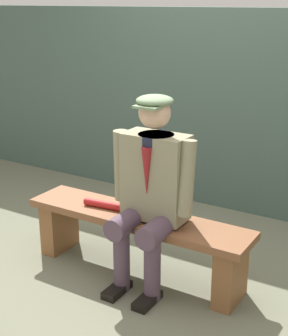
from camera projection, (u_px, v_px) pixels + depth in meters
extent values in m
plane|color=#6C6E59|center=(137.00, 272.00, 3.64)|extent=(30.00, 30.00, 0.00)
cube|color=brown|center=(137.00, 218.00, 3.51)|extent=(1.65, 0.36, 0.05)
cube|color=brown|center=(231.00, 274.00, 3.23)|extent=(0.13, 0.31, 0.40)
cube|color=brown|center=(60.00, 225.00, 3.93)|extent=(0.13, 0.31, 0.40)
cube|color=gray|center=(156.00, 177.00, 3.33)|extent=(0.43, 0.22, 0.58)
cylinder|color=#1E2338|center=(156.00, 139.00, 3.24)|extent=(0.24, 0.24, 0.06)
cone|color=maroon|center=(147.00, 171.00, 3.21)|extent=(0.07, 0.07, 0.32)
sphere|color=#DBAD8C|center=(155.00, 113.00, 3.17)|extent=(0.21, 0.21, 0.21)
ellipsoid|color=gray|center=(155.00, 101.00, 3.15)|extent=(0.24, 0.24, 0.07)
cube|color=gray|center=(147.00, 107.00, 3.08)|extent=(0.17, 0.09, 0.02)
cylinder|color=#523E4E|center=(162.00, 227.00, 3.26)|extent=(0.15, 0.44, 0.15)
cylinder|color=#523E4E|center=(152.00, 267.00, 3.24)|extent=(0.11, 0.11, 0.47)
cube|color=black|center=(147.00, 300.00, 3.26)|extent=(0.10, 0.24, 0.05)
cylinder|color=gray|center=(186.00, 178.00, 3.16)|extent=(0.10, 0.15, 0.49)
cylinder|color=#523E4E|center=(131.00, 219.00, 3.38)|extent=(0.15, 0.44, 0.15)
cylinder|color=#523E4E|center=(122.00, 258.00, 3.35)|extent=(0.11, 0.11, 0.47)
cube|color=black|center=(117.00, 290.00, 3.37)|extent=(0.10, 0.24, 0.05)
cylinder|color=gray|center=(121.00, 166.00, 3.40)|extent=(0.11, 0.12, 0.49)
cylinder|color=#B21E1E|center=(103.00, 204.00, 3.60)|extent=(0.30, 0.09, 0.05)
cube|color=#42584F|center=(226.00, 111.00, 4.60)|extent=(12.00, 0.24, 1.80)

